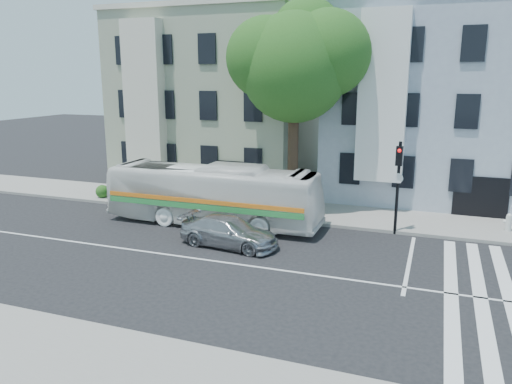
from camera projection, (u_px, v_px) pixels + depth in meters
The scene contains 11 objects.
ground at pixel (231, 263), 19.35m from camera, with size 120.00×120.00×0.00m, color black.
sidewalk_far at pixel (289, 211), 26.65m from camera, with size 80.00×4.00×0.15m, color gray.
sidewalk_near at pixel (101, 375), 12.03m from camera, with size 80.00×4.00×0.15m, color gray.
building_left at pixel (222, 100), 34.16m from camera, with size 12.00×10.00×11.00m, color gray.
building_right at pixel (438, 104), 29.45m from camera, with size 12.00×10.00×11.00m, color #939DAE.
street_tree at pixel (297, 61), 25.53m from camera, with size 7.30×5.90×11.10m.
bus at pixel (213, 195), 24.14m from camera, with size 10.62×2.49×2.96m, color white.
sedan at pixel (229, 232), 21.21m from camera, with size 4.35×1.77×1.26m, color #A8A9AF.
hedge at pixel (166, 197), 27.75m from camera, with size 8.50×0.84×0.70m, color #2B5F1E, non-canonical shape.
traffic_signal at pixel (398, 175), 22.26m from camera, with size 0.45×0.53×4.27m.
fire_hydrant at pixel (509, 222), 22.84m from camera, with size 0.46×0.27×0.82m.
Camera 1 is at (7.21, -16.75, 7.11)m, focal length 35.00 mm.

